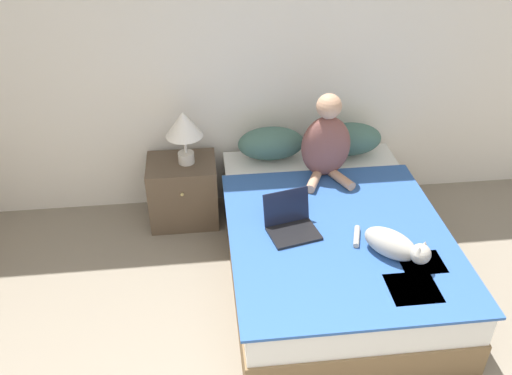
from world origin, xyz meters
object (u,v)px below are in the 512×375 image
(person_sitting, at_px, (326,143))
(pillow_far, at_px, (349,139))
(bed, at_px, (330,246))
(pillow_near, at_px, (271,143))
(laptop_open, at_px, (291,224))
(cat_tabby, at_px, (395,245))
(table_lamp, at_px, (184,127))
(nightstand, at_px, (183,191))

(person_sitting, bearing_deg, pillow_far, 48.93)
(pillow_far, bearing_deg, bed, -110.62)
(bed, height_order, pillow_near, pillow_near)
(laptop_open, bearing_deg, cat_tabby, -42.64)
(bed, xyz_separation_m, laptop_open, (-0.31, -0.11, 0.31))
(laptop_open, distance_m, table_lamp, 1.17)
(laptop_open, bearing_deg, pillow_far, 43.34)
(person_sitting, relative_size, nightstand, 1.22)
(table_lamp, bearing_deg, cat_tabby, -44.32)
(pillow_far, height_order, table_lamp, table_lamp)
(nightstand, bearing_deg, pillow_near, 3.80)
(pillow_far, distance_m, person_sitting, 0.43)
(pillow_far, bearing_deg, table_lamp, -177.81)
(cat_tabby, bearing_deg, person_sitting, 150.45)
(pillow_near, bearing_deg, nightstand, -176.20)
(pillow_near, xyz_separation_m, pillow_far, (0.64, 0.00, 0.00))
(nightstand, distance_m, table_lamp, 0.59)
(laptop_open, relative_size, nightstand, 0.69)
(pillow_far, distance_m, laptop_open, 1.15)
(cat_tabby, bearing_deg, laptop_open, -161.67)
(pillow_far, height_order, laptop_open, pillow_far)
(cat_tabby, height_order, nightstand, cat_tabby)
(cat_tabby, distance_m, nightstand, 1.84)
(cat_tabby, distance_m, laptop_open, 0.68)
(laptop_open, height_order, table_lamp, table_lamp)
(bed, bearing_deg, pillow_far, 69.38)
(bed, height_order, pillow_far, pillow_far)
(pillow_far, height_order, nightstand, pillow_far)
(pillow_far, relative_size, table_lamp, 1.21)
(bed, height_order, cat_tabby, cat_tabby)
(pillow_near, distance_m, pillow_far, 0.64)
(bed, height_order, table_lamp, table_lamp)
(pillow_far, bearing_deg, cat_tabby, -91.94)
(bed, height_order, laptop_open, laptop_open)
(bed, xyz_separation_m, table_lamp, (-1.00, 0.80, 0.60))
(pillow_far, relative_size, laptop_open, 1.41)
(bed, distance_m, cat_tabby, 0.63)
(person_sitting, bearing_deg, table_lamp, 166.32)
(pillow_far, bearing_deg, laptop_open, -123.41)
(bed, distance_m, table_lamp, 1.41)
(cat_tabby, bearing_deg, nightstand, -175.61)
(pillow_near, height_order, pillow_far, same)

